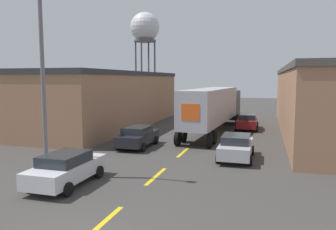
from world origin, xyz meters
TOP-DOWN VIEW (x-y plane):
  - road_centerline at (0.00, 7.89)m, footprint 0.20×14.34m
  - warehouse_left at (-12.59, 23.59)m, footprint 12.11×23.37m
  - semi_truck at (0.77, 22.37)m, footprint 3.68×15.80m
  - parked_car_left_far at (-3.53, 14.25)m, footprint 2.04×4.34m
  - parked_car_right_far at (3.53, 25.00)m, footprint 2.04×4.34m
  - parked_car_left_near at (-3.53, 5.47)m, footprint 2.04×4.34m
  - parked_car_right_mid at (3.53, 12.66)m, footprint 2.04×4.34m
  - water_tower at (-15.36, 47.39)m, footprint 5.09×5.09m
  - street_lamp at (-4.97, 6.30)m, footprint 2.54×0.32m

SIDE VIEW (x-z plane):
  - road_centerline at x=0.00m, z-range 0.00..0.01m
  - parked_car_left_far at x=-3.53m, z-range 0.03..1.53m
  - parked_car_right_far at x=3.53m, z-range 0.03..1.53m
  - parked_car_left_near at x=-3.53m, z-range 0.03..1.53m
  - parked_car_right_mid at x=3.53m, z-range 0.03..1.53m
  - semi_truck at x=0.77m, z-range 0.43..4.46m
  - warehouse_left at x=-12.59m, z-range 0.00..5.61m
  - street_lamp at x=-4.97m, z-range 0.66..9.59m
  - water_tower at x=-15.36m, z-range 5.36..21.75m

